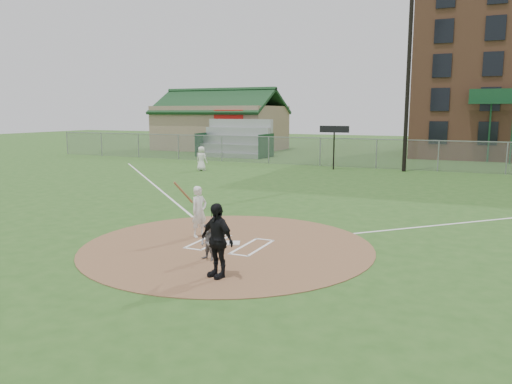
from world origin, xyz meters
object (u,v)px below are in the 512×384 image
at_px(umpire, 217,240).
at_px(ondeck_player, 202,159).
at_px(home_plate, 232,243).
at_px(catcher, 208,242).
at_px(batter_at_plate, 199,211).

distance_m(umpire, ondeck_player, 21.68).
relative_size(home_plate, ondeck_player, 0.28).
bearing_deg(catcher, batter_at_plate, 140.42).
bearing_deg(umpire, batter_at_plate, 147.07).
height_order(catcher, ondeck_player, ondeck_player).
relative_size(catcher, umpire, 0.55).
bearing_deg(batter_at_plate, umpire, -53.08).
bearing_deg(home_plate, umpire, -69.71).
xyz_separation_m(umpire, batter_at_plate, (-2.35, 3.12, -0.08)).
bearing_deg(home_plate, ondeck_player, 123.22).
relative_size(home_plate, umpire, 0.25).
xyz_separation_m(catcher, umpire, (0.84, -1.06, 0.40)).
bearing_deg(home_plate, catcher, -83.69).
xyz_separation_m(home_plate, batter_at_plate, (-1.31, 0.33, 0.78)).
bearing_deg(umpire, catcher, 148.59).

